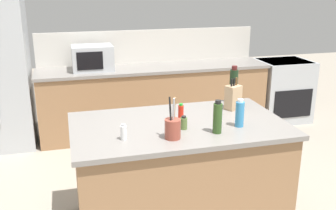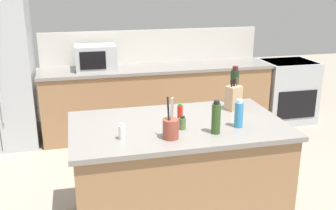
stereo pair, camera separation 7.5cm
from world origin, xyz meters
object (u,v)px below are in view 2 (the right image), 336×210
at_px(knife_block, 233,98).
at_px(olive_oil_bottle, 216,118).
at_px(microwave, 96,58).
at_px(hot_sauce_bottle, 180,113).
at_px(salt_shaker, 122,132).
at_px(spice_jar_oregano, 182,123).
at_px(range_oven, 286,91).
at_px(wine_bottle, 234,86).
at_px(utensil_crock, 171,128).
at_px(dish_soap_bottle, 239,114).

distance_m(knife_block, olive_oil_bottle, 0.62).
height_order(microwave, hot_sauce_bottle, microwave).
distance_m(salt_shaker, spice_jar_oregano, 0.50).
height_order(salt_shaker, olive_oil_bottle, olive_oil_bottle).
height_order(hot_sauce_bottle, spice_jar_oregano, hot_sauce_bottle).
relative_size(range_oven, salt_shaker, 7.47).
distance_m(microwave, spice_jar_oregano, 2.39).
bearing_deg(wine_bottle, spice_jar_oregano, -140.15).
relative_size(range_oven, microwave, 1.77).
bearing_deg(utensil_crock, hot_sauce_bottle, 63.81).
relative_size(range_oven, hot_sauce_bottle, 5.86).
height_order(knife_block, olive_oil_bottle, knife_block).
height_order(salt_shaker, dish_soap_bottle, dish_soap_bottle).
bearing_deg(spice_jar_oregano, microwave, 102.54).
distance_m(microwave, dish_soap_bottle, 2.58).
bearing_deg(knife_block, dish_soap_bottle, -131.18).
distance_m(knife_block, dish_soap_bottle, 0.44).
bearing_deg(dish_soap_bottle, spice_jar_oregano, 172.74).
bearing_deg(wine_bottle, knife_block, -114.17).
xyz_separation_m(knife_block, dish_soap_bottle, (-0.13, -0.42, -0.01)).
bearing_deg(range_oven, hot_sauce_bottle, -136.31).
height_order(microwave, knife_block, microwave).
distance_m(salt_shaker, olive_oil_bottle, 0.72).
height_order(range_oven, dish_soap_bottle, dish_soap_bottle).
height_order(knife_block, utensil_crock, utensil_crock).
xyz_separation_m(range_oven, microwave, (-2.81, 0.00, 0.63)).
bearing_deg(knife_block, range_oven, 25.01).
xyz_separation_m(range_oven, dish_soap_bottle, (-1.84, -2.39, 0.58)).
xyz_separation_m(utensil_crock, wine_bottle, (0.80, 0.72, 0.09)).
xyz_separation_m(hot_sauce_bottle, olive_oil_bottle, (0.20, -0.31, 0.05)).
bearing_deg(olive_oil_bottle, range_oven, 50.15).
distance_m(knife_block, wine_bottle, 0.22).
height_order(microwave, wine_bottle, wine_bottle).
height_order(spice_jar_oregano, olive_oil_bottle, olive_oil_bottle).
bearing_deg(spice_jar_oregano, range_oven, 45.49).
bearing_deg(hot_sauce_bottle, salt_shaker, -153.21).
bearing_deg(olive_oil_bottle, dish_soap_bottle, 20.88).
height_order(salt_shaker, wine_bottle, wine_bottle).
distance_m(wine_bottle, spice_jar_oregano, 0.88).
height_order(knife_block, salt_shaker, knife_block).
bearing_deg(hot_sauce_bottle, olive_oil_bottle, -57.50).
height_order(range_oven, wine_bottle, wine_bottle).
xyz_separation_m(range_oven, spice_jar_oregano, (-2.29, -2.33, 0.52)).
distance_m(salt_shaker, hot_sauce_bottle, 0.58).
xyz_separation_m(utensil_crock, spice_jar_oregano, (0.13, 0.16, -0.03)).
distance_m(range_oven, knife_block, 2.67).
bearing_deg(wine_bottle, salt_shaker, -150.66).
distance_m(spice_jar_oregano, olive_oil_bottle, 0.28).
xyz_separation_m(microwave, knife_block, (1.10, -1.97, -0.05)).
bearing_deg(range_oven, microwave, 180.00).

